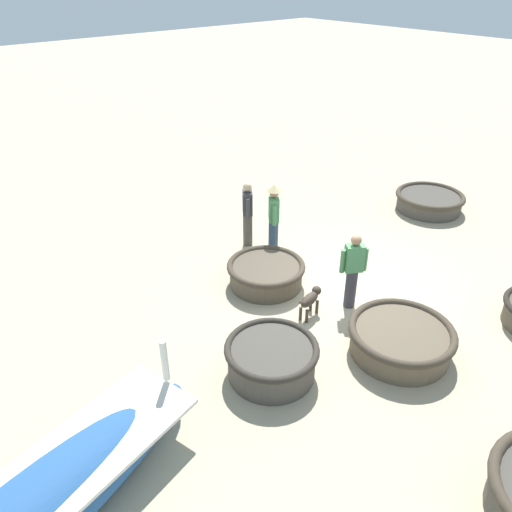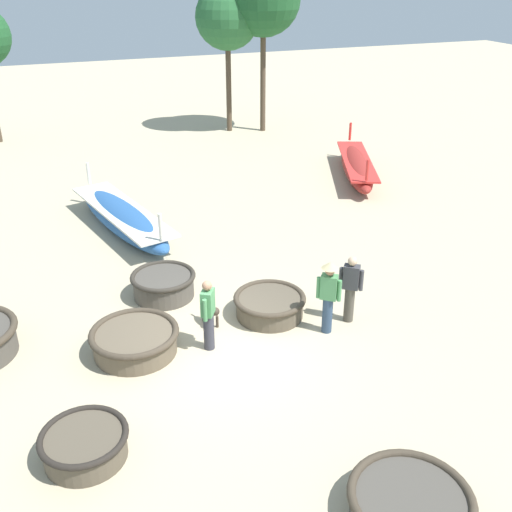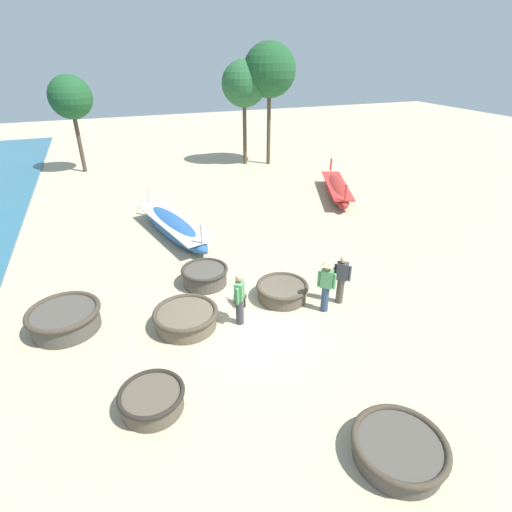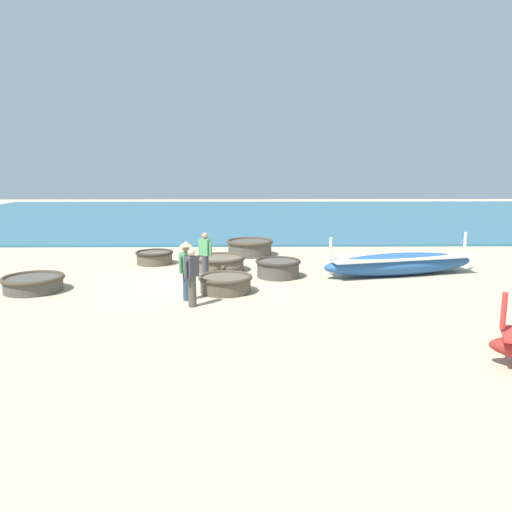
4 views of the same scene
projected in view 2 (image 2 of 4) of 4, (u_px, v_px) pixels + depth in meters
The scene contains 13 objects.
ground_plane at pixel (226, 347), 12.36m from camera, with size 80.00×80.00×0.00m, color #BCAD8C.
coracle_far_right at pixel (135, 340), 12.08m from camera, with size 1.81×1.81×0.53m.
coracle_front_left at pixel (410, 505), 8.48m from camera, with size 1.81×1.81×0.47m.
coracle_upturned at pixel (270, 305), 13.34m from camera, with size 1.62×1.62×0.51m.
coracle_front_right at pixel (85, 444), 9.52m from camera, with size 1.43×1.43×0.49m.
coracle_beside_post at pixel (164, 284), 14.09m from camera, with size 1.53×1.53×0.59m.
long_boat_green_hull at pixel (123, 218), 17.48m from camera, with size 2.41×5.66×1.40m.
long_boat_ochre_hull at pixel (357, 167), 21.76m from camera, with size 2.85×5.20×1.41m.
fisherman_hauling at pixel (350, 287), 12.91m from camera, with size 0.44×0.38×1.57m.
fisherman_standing_left at pixel (329, 293), 12.46m from camera, with size 0.43×0.38×1.67m.
fisherman_standing_right at pixel (208, 313), 11.96m from camera, with size 0.37×0.46×1.57m.
dog at pixel (211, 310), 12.94m from camera, with size 0.30×0.68×0.55m.
tree_rightmost at pixel (227, 18), 25.70m from camera, with size 2.77×2.77×6.32m.
Camera 2 is at (-3.05, -9.77, 7.20)m, focal length 42.00 mm.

